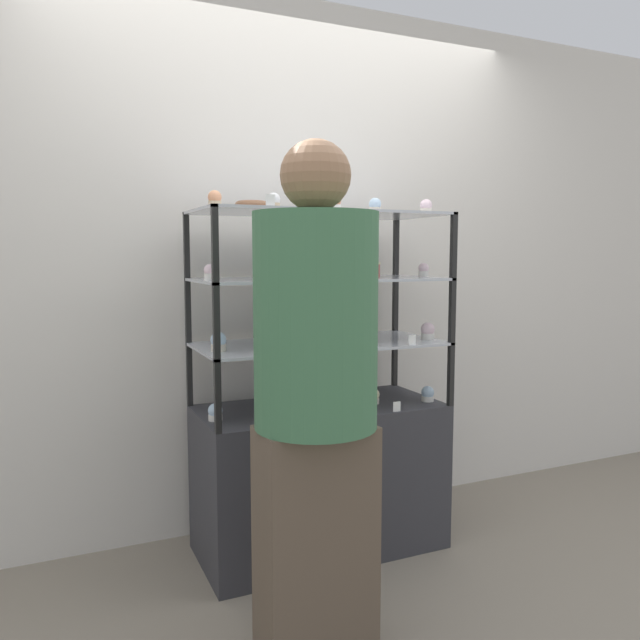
# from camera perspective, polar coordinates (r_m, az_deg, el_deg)

# --- Properties ---
(ground_plane) EXTENTS (20.00, 20.00, 0.00)m
(ground_plane) POSITION_cam_1_polar(r_m,az_deg,el_deg) (3.10, 0.00, -20.04)
(ground_plane) COLOR gray
(back_wall) EXTENTS (8.00, 0.05, 2.60)m
(back_wall) POSITION_cam_1_polar(r_m,az_deg,el_deg) (3.15, -3.01, 4.92)
(back_wall) COLOR silver
(back_wall) RESTS_ON ground_plane
(display_base) EXTENTS (1.10, 0.51, 0.67)m
(display_base) POSITION_cam_1_polar(r_m,az_deg,el_deg) (2.96, 0.00, -14.17)
(display_base) COLOR #333338
(display_base) RESTS_ON ground_plane
(display_riser_lower) EXTENTS (1.10, 0.51, 0.29)m
(display_riser_lower) POSITION_cam_1_polar(r_m,az_deg,el_deg) (2.81, 0.00, -2.44)
(display_riser_lower) COLOR black
(display_riser_lower) RESTS_ON display_base
(display_riser_middle) EXTENTS (1.10, 0.51, 0.29)m
(display_riser_middle) POSITION_cam_1_polar(r_m,az_deg,el_deg) (2.78, 0.00, 3.49)
(display_riser_middle) COLOR black
(display_riser_middle) RESTS_ON display_riser_lower
(display_riser_upper) EXTENTS (1.10, 0.51, 0.29)m
(display_riser_upper) POSITION_cam_1_polar(r_m,az_deg,el_deg) (2.79, 0.00, 9.47)
(display_riser_upper) COLOR black
(display_riser_upper) RESTS_ON display_riser_middle
(layer_cake_centerpiece) EXTENTS (0.16, 0.16, 0.12)m
(layer_cake_centerpiece) POSITION_cam_1_polar(r_m,az_deg,el_deg) (2.78, -0.49, -0.90)
(layer_cake_centerpiece) COLOR #DBBC84
(layer_cake_centerpiece) RESTS_ON display_riser_lower
(sheet_cake_frosted) EXTENTS (0.20, 0.17, 0.07)m
(sheet_cake_frosted) POSITION_cam_1_polar(r_m,az_deg,el_deg) (2.88, 3.01, 4.62)
(sheet_cake_frosted) COLOR #C66660
(sheet_cake_frosted) RESTS_ON display_riser_middle
(cupcake_0) EXTENTS (0.06, 0.06, 0.07)m
(cupcake_0) POSITION_cam_1_polar(r_m,az_deg,el_deg) (2.65, -9.56, -8.33)
(cupcake_0) COLOR white
(cupcake_0) RESTS_ON display_base
(cupcake_1) EXTENTS (0.06, 0.06, 0.07)m
(cupcake_1) POSITION_cam_1_polar(r_m,az_deg,el_deg) (2.68, -4.13, -8.07)
(cupcake_1) COLOR white
(cupcake_1) RESTS_ON display_base
(cupcake_2) EXTENTS (0.06, 0.06, 0.07)m
(cupcake_2) POSITION_cam_1_polar(r_m,az_deg,el_deg) (2.77, 1.10, -7.59)
(cupcake_2) COLOR white
(cupcake_2) RESTS_ON display_base
(cupcake_3) EXTENTS (0.06, 0.06, 0.07)m
(cupcake_3) POSITION_cam_1_polar(r_m,az_deg,el_deg) (2.91, 4.87, -6.96)
(cupcake_3) COLOR beige
(cupcake_3) RESTS_ON display_base
(cupcake_4) EXTENTS (0.06, 0.06, 0.07)m
(cupcake_4) POSITION_cam_1_polar(r_m,az_deg,el_deg) (2.98, 9.82, -6.69)
(cupcake_4) COLOR white
(cupcake_4) RESTS_ON display_base
(price_tag_0) EXTENTS (0.04, 0.00, 0.04)m
(price_tag_0) POSITION_cam_1_polar(r_m,az_deg,el_deg) (2.77, 7.03, -7.87)
(price_tag_0) COLOR white
(price_tag_0) RESTS_ON display_base
(cupcake_5) EXTENTS (0.06, 0.06, 0.08)m
(cupcake_5) POSITION_cam_1_polar(r_m,az_deg,el_deg) (2.59, -9.27, -2.00)
(cupcake_5) COLOR beige
(cupcake_5) RESTS_ON display_riser_lower
(cupcake_6) EXTENTS (0.06, 0.06, 0.08)m
(cupcake_6) POSITION_cam_1_polar(r_m,az_deg,el_deg) (2.95, 9.82, -1.03)
(cupcake_6) COLOR white
(cupcake_6) RESTS_ON display_riser_lower
(price_tag_1) EXTENTS (0.04, 0.00, 0.04)m
(price_tag_1) POSITION_cam_1_polar(r_m,az_deg,el_deg) (2.76, 8.41, -1.82)
(price_tag_1) COLOR white
(price_tag_1) RESTS_ON display_riser_lower
(cupcake_7) EXTENTS (0.05, 0.05, 0.07)m
(cupcake_7) POSITION_cam_1_polar(r_m,az_deg,el_deg) (2.58, -10.04, 4.31)
(cupcake_7) COLOR white
(cupcake_7) RESTS_ON display_riser_middle
(cupcake_8) EXTENTS (0.05, 0.05, 0.07)m
(cupcake_8) POSITION_cam_1_polar(r_m,az_deg,el_deg) (2.63, -2.27, 4.44)
(cupcake_8) COLOR white
(cupcake_8) RESTS_ON display_riser_middle
(cupcake_9) EXTENTS (0.05, 0.05, 0.07)m
(cupcake_9) POSITION_cam_1_polar(r_m,az_deg,el_deg) (2.95, 9.45, 4.53)
(cupcake_9) COLOR white
(cupcake_9) RESTS_ON display_riser_middle
(price_tag_2) EXTENTS (0.04, 0.00, 0.04)m
(price_tag_2) POSITION_cam_1_polar(r_m,az_deg,el_deg) (2.44, -4.70, 4.07)
(price_tag_2) COLOR white
(price_tag_2) RESTS_ON display_riser_middle
(cupcake_10) EXTENTS (0.05, 0.05, 0.06)m
(cupcake_10) POSITION_cam_1_polar(r_m,az_deg,el_deg) (2.52, -9.60, 10.86)
(cupcake_10) COLOR #CCB28C
(cupcake_10) RESTS_ON display_riser_upper
(cupcake_11) EXTENTS (0.05, 0.05, 0.06)m
(cupcake_11) POSITION_cam_1_polar(r_m,az_deg,el_deg) (2.60, -4.25, 10.79)
(cupcake_11) COLOR #CCB28C
(cupcake_11) RESTS_ON display_riser_upper
(cupcake_12) EXTENTS (0.05, 0.05, 0.06)m
(cupcake_12) POSITION_cam_1_polar(r_m,az_deg,el_deg) (2.67, 1.35, 10.66)
(cupcake_12) COLOR white
(cupcake_12) RESTS_ON display_riser_upper
(cupcake_13) EXTENTS (0.05, 0.05, 0.06)m
(cupcake_13) POSITION_cam_1_polar(r_m,az_deg,el_deg) (2.83, 5.05, 10.38)
(cupcake_13) COLOR beige
(cupcake_13) RESTS_ON display_riser_upper
(cupcake_14) EXTENTS (0.05, 0.05, 0.06)m
(cupcake_14) POSITION_cam_1_polar(r_m,az_deg,el_deg) (2.93, 9.67, 10.18)
(cupcake_14) COLOR beige
(cupcake_14) RESTS_ON display_riser_upper
(price_tag_3) EXTENTS (0.04, 0.00, 0.04)m
(price_tag_3) POSITION_cam_1_polar(r_m,az_deg,el_deg) (2.45, -4.57, 10.88)
(price_tag_3) COLOR white
(price_tag_3) RESTS_ON display_riser_upper
(donut_glazed) EXTENTS (0.15, 0.15, 0.04)m
(donut_glazed) POSITION_cam_1_polar(r_m,az_deg,el_deg) (2.75, -6.25, 10.32)
(donut_glazed) COLOR brown
(donut_glazed) RESTS_ON display_riser_upper
(customer_figure) EXTENTS (0.40, 0.40, 1.72)m
(customer_figure) POSITION_cam_1_polar(r_m,az_deg,el_deg) (2.04, -0.40, -6.46)
(customer_figure) COLOR brown
(customer_figure) RESTS_ON ground_plane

